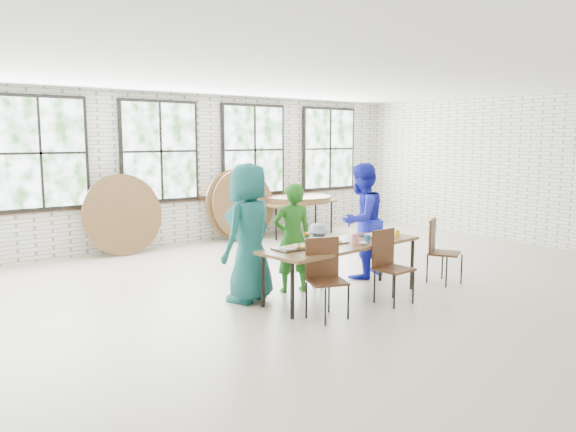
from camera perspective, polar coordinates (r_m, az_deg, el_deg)
name	(u,v)px	position (r m, az deg, el deg)	size (l,w,h in m)	color
room	(160,154)	(11.21, -12.86, 6.18)	(12.00, 12.00, 12.00)	#B2A88E
dining_table	(342,247)	(7.50, 5.51, -3.17)	(2.46, 1.01, 0.74)	brown
chair_near_left	(325,271)	(6.72, 3.74, -5.59)	(0.54, 0.53, 0.95)	#442616
chair_near_right	(389,260)	(7.42, 10.18, -4.41)	(0.44, 0.43, 0.95)	#442616
chair_spare	(438,246)	(8.56, 15.03, -2.91)	(0.56, 0.56, 0.95)	#442616
adult_teal	(249,233)	(7.31, -3.97, -1.71)	(0.89, 0.58, 1.81)	#1B6963
adult_green	(292,238)	(7.76, 0.45, -2.24)	(0.55, 0.36, 1.52)	#20641A
toddler	(318,255)	(8.10, 3.02, -3.97)	(0.59, 0.34, 0.92)	#152541
adult_blue	(361,221)	(8.62, 7.44, -0.48)	(0.85, 0.66, 1.75)	#1B23C0
storage_table	(297,204)	(12.37, 0.91, 1.22)	(1.86, 0.90, 0.74)	brown
tabletop_clutter	(349,241)	(7.54, 6.26, -2.53)	(1.98, 0.58, 0.11)	black
round_tops_stacked	(297,199)	(12.36, 0.92, 1.76)	(1.50, 1.50, 0.13)	brown
round_tops_leaning	(205,208)	(11.38, -8.44, 0.80)	(4.07, 0.40, 1.49)	brown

